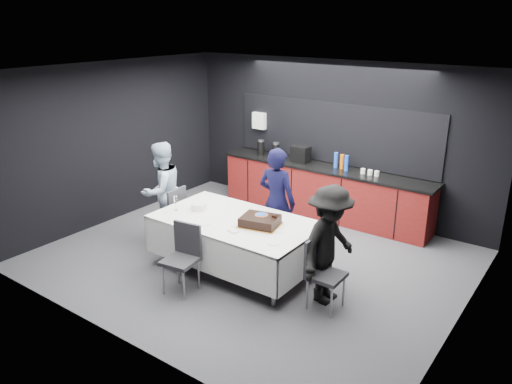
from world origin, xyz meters
TOP-DOWN VIEW (x-y plane):
  - ground at (0.00, 0.00)m, footprint 6.00×6.00m
  - room_shell at (0.00, 0.00)m, footprint 6.04×5.04m
  - kitchenette at (-0.02, 2.22)m, footprint 4.10×0.64m
  - party_table at (0.00, -0.40)m, footprint 2.32×1.32m
  - cake_assembly at (0.41, -0.37)m, footprint 0.62×0.54m
  - plate_stack at (-0.67, -0.41)m, footprint 0.23×0.23m
  - loose_plate_near at (-0.28, -0.77)m, footprint 0.22×0.22m
  - loose_plate_right_a at (0.74, -0.37)m, footprint 0.18×0.18m
  - loose_plate_right_b at (0.87, -0.72)m, footprint 0.18×0.18m
  - loose_plate_far at (0.05, -0.01)m, footprint 0.22×0.22m
  - fork_pile at (0.24, -0.75)m, footprint 0.16×0.12m
  - champagne_flute at (-0.93, -0.63)m, footprint 0.06×0.06m
  - chair_left at (-1.42, -0.25)m, footprint 0.45×0.45m
  - chair_right at (1.47, -0.55)m, footprint 0.42×0.42m
  - chair_near at (-0.21, -1.25)m, footprint 0.47×0.47m
  - person_center at (0.16, 0.42)m, footprint 0.63×0.43m
  - person_left at (-1.69, -0.20)m, footprint 0.63×0.80m
  - person_right at (1.48, -0.38)m, footprint 0.65×1.05m

SIDE VIEW (x-z plane):
  - ground at x=0.00m, z-range 0.00..0.00m
  - chair_left at x=-1.42m, z-range 0.07..1.00m
  - chair_right at x=1.47m, z-range 0.07..1.00m
  - chair_near at x=-0.21m, z-range 0.07..1.00m
  - kitchenette at x=-0.02m, z-range -0.48..1.57m
  - party_table at x=0.00m, z-range 0.25..1.03m
  - person_right at x=1.48m, z-range 0.00..1.57m
  - loose_plate_near at x=-0.28m, z-range 0.78..0.79m
  - loose_plate_right_a at x=0.74m, z-range 0.78..0.79m
  - loose_plate_right_b at x=0.87m, z-range 0.78..0.79m
  - loose_plate_far at x=0.05m, z-range 0.78..0.79m
  - fork_pile at x=0.24m, z-range 0.78..0.80m
  - person_left at x=-1.69m, z-range 0.00..1.61m
  - plate_stack at x=-0.67m, z-range 0.78..0.88m
  - person_center at x=0.16m, z-range 0.00..1.68m
  - cake_assembly at x=0.41m, z-range 0.76..0.93m
  - champagne_flute at x=-0.93m, z-range 0.83..1.05m
  - room_shell at x=0.00m, z-range 0.45..3.27m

